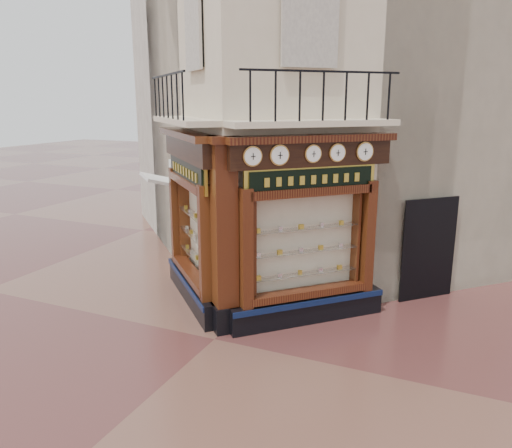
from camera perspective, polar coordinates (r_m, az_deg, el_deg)
The scene contains 16 objects.
ground at distance 10.24m, azimuth -4.76°, elevation -12.99°, with size 80.00×80.00×0.00m, color #542A27.
main_building at distance 14.88m, azimuth 6.82°, elevation 19.12°, with size 8.00×8.00×12.00m, color beige.
neighbour_left at distance 18.02m, azimuth 1.37°, elevation 16.70°, with size 8.00×8.00×11.00m, color beige.
neighbour_right at distance 16.75m, azimuth 17.88°, elevation 16.27°, with size 8.00×8.00×11.00m, color beige.
shopfront_left at distance 11.51m, azimuth -7.37°, elevation 0.50°, with size 2.86×2.86×3.98m.
shopfront_right at distance 10.37m, azimuth 6.05°, elevation -0.97°, with size 2.86×2.86×3.98m.
corner_pilaster at distance 9.95m, azimuth -3.61°, elevation -1.74°, with size 0.85×0.85×3.98m.
balcony at distance 10.47m, azimuth -1.26°, elevation 11.67°, with size 5.94×2.97×1.03m.
clock_a at distance 9.37m, azimuth -0.40°, elevation 7.75°, with size 0.31×0.31×0.38m.
clock_b at distance 9.58m, azimuth 2.70°, elevation 7.87°, with size 0.32×0.32×0.40m.
clock_c at distance 9.88m, azimuth 6.54°, elevation 7.98°, with size 0.29×0.29×0.36m.
clock_d at distance 10.14m, azimuth 9.27°, elevation 8.04°, with size 0.30×0.30×0.37m.
clock_e at distance 10.48m, azimuth 12.32°, elevation 8.09°, with size 0.32×0.32×0.40m.
awning at distance 14.31m, azimuth -10.50°, elevation -5.19°, with size 1.44×0.86×0.08m, color silver, non-canonical shape.
signboard_left at distance 11.29m, azimuth -7.93°, elevation 6.01°, with size 2.27×2.27×0.61m.
signboard_right at distance 10.07m, azimuth 6.42°, elevation 5.11°, with size 2.10×2.10×0.56m.
Camera 1 is at (4.45, -7.98, 4.63)m, focal length 35.00 mm.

